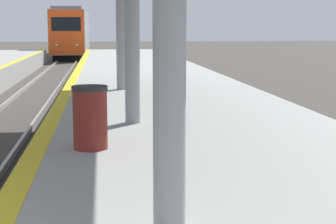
# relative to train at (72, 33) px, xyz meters

# --- Properties ---
(train) EXTENTS (2.76, 17.36, 4.27)m
(train) POSITION_rel_train_xyz_m (0.00, 0.00, 0.00)
(train) COLOR black
(train) RESTS_ON ground
(trash_bin) EXTENTS (0.51, 0.51, 0.91)m
(trash_bin) POSITION_rel_train_xyz_m (2.43, -43.98, -0.72)
(trash_bin) COLOR maroon
(trash_bin) RESTS_ON platform_right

